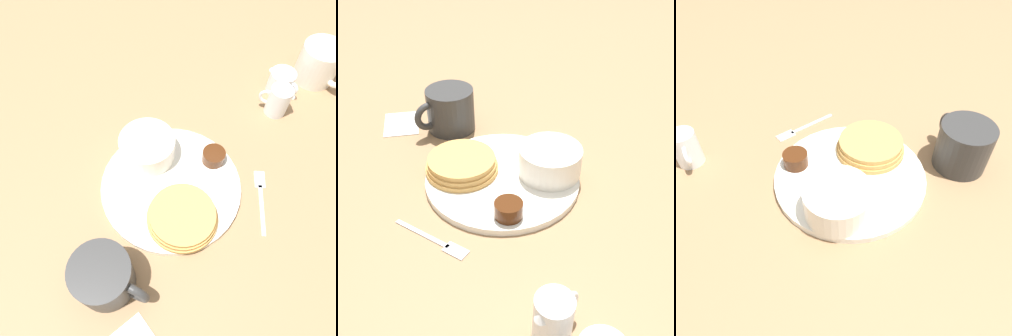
# 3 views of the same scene
# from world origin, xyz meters

# --- Properties ---
(ground_plane) EXTENTS (4.00, 4.00, 0.00)m
(ground_plane) POSITION_xyz_m (0.00, 0.00, 0.00)
(ground_plane) COLOR #93704C
(plate) EXTENTS (0.26, 0.26, 0.01)m
(plate) POSITION_xyz_m (0.00, 0.00, 0.01)
(plate) COLOR white
(plate) RESTS_ON ground_plane
(pancake_stack) EXTENTS (0.13, 0.13, 0.03)m
(pancake_stack) POSITION_xyz_m (-0.01, -0.07, 0.03)
(pancake_stack) COLOR tan
(pancake_stack) RESTS_ON plate
(bowl) EXTENTS (0.11, 0.11, 0.05)m
(bowl) POSITION_xyz_m (-0.01, 0.08, 0.04)
(bowl) COLOR white
(bowl) RESTS_ON plate
(syrup_cup) EXTENTS (0.04, 0.04, 0.03)m
(syrup_cup) POSITION_xyz_m (0.10, 0.01, 0.02)
(syrup_cup) COLOR #47230F
(syrup_cup) RESTS_ON plate
(butter_ramekin) EXTENTS (0.04, 0.04, 0.04)m
(butter_ramekin) POSITION_xyz_m (0.01, 0.10, 0.03)
(butter_ramekin) COLOR white
(butter_ramekin) RESTS_ON plate
(coffee_mug) EXTENTS (0.10, 0.11, 0.09)m
(coffee_mug) POSITION_xyz_m (-0.17, -0.11, 0.04)
(coffee_mug) COLOR #333333
(coffee_mug) RESTS_ON ground_plane
(creamer_pitcher_near) EXTENTS (0.05, 0.06, 0.07)m
(creamer_pitcher_near) POSITION_xyz_m (0.29, 0.06, 0.03)
(creamer_pitcher_near) COLOR white
(creamer_pitcher_near) RESTS_ON ground_plane
(fork) EXTENTS (0.08, 0.12, 0.00)m
(fork) POSITION_xyz_m (0.14, -0.09, 0.00)
(fork) COLOR silver
(fork) RESTS_ON ground_plane
(napkin) EXTENTS (0.10, 0.09, 0.00)m
(napkin) POSITION_xyz_m (-0.19, -0.21, 0.00)
(napkin) COLOR white
(napkin) RESTS_ON ground_plane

